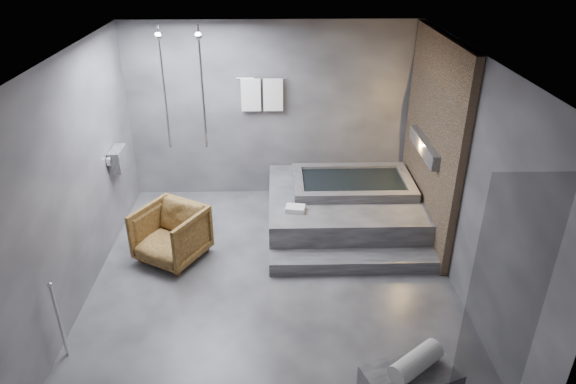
{
  "coord_description": "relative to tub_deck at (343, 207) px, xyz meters",
  "views": [
    {
      "loc": [
        0.06,
        -5.25,
        3.98
      ],
      "look_at": [
        0.2,
        0.3,
        1.11
      ],
      "focal_mm": 32.0,
      "sensor_mm": 36.0,
      "label": 1
    }
  ],
  "objects": [
    {
      "name": "room",
      "position": [
        -0.65,
        -1.21,
        1.48
      ],
      "size": [
        5.0,
        5.04,
        2.82
      ],
      "color": "#2F2F31",
      "rests_on": "ground"
    },
    {
      "name": "tub_deck",
      "position": [
        0.0,
        0.0,
        0.0
      ],
      "size": [
        2.2,
        2.0,
        0.5
      ],
      "primitive_type": "cube",
      "color": "#343437",
      "rests_on": "ground"
    },
    {
      "name": "tub_step",
      "position": [
        0.0,
        -1.18,
        -0.16
      ],
      "size": [
        2.2,
        0.36,
        0.18
      ],
      "primitive_type": "cube",
      "color": "#343437",
      "rests_on": "ground"
    },
    {
      "name": "driftwood_chair",
      "position": [
        -2.4,
        -0.89,
        0.12
      ],
      "size": [
        1.09,
        1.1,
        0.74
      ],
      "primitive_type": "imported",
      "rotation": [
        0.0,
        0.0,
        -0.52
      ],
      "color": "#3F280F",
      "rests_on": "ground"
    },
    {
      "name": "rolled_towel",
      "position": [
        0.25,
        -3.32,
        0.23
      ],
      "size": [
        0.56,
        0.5,
        0.2
      ],
      "primitive_type": "cylinder",
      "rotation": [
        0.0,
        1.57,
        0.65
      ],
      "color": "silver",
      "rests_on": "concrete_bench"
    },
    {
      "name": "deck_towel",
      "position": [
        -0.74,
        -0.53,
        0.28
      ],
      "size": [
        0.29,
        0.23,
        0.07
      ],
      "primitive_type": "cube",
      "rotation": [
        0.0,
        0.0,
        -0.16
      ],
      "color": "silver",
      "rests_on": "tub_deck"
    }
  ]
}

